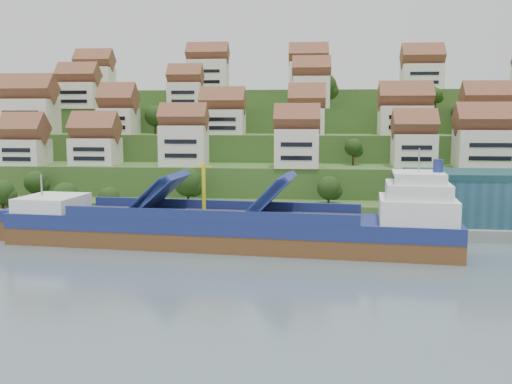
# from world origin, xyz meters

# --- Properties ---
(ground) EXTENTS (300.00, 300.00, 0.00)m
(ground) POSITION_xyz_m (0.00, 0.00, 0.00)
(ground) COLOR slate
(ground) RESTS_ON ground
(quay) EXTENTS (180.00, 14.00, 2.20)m
(quay) POSITION_xyz_m (20.00, 15.00, 1.10)
(quay) COLOR gray
(quay) RESTS_ON ground
(pebble_beach) EXTENTS (45.00, 20.00, 1.00)m
(pebble_beach) POSITION_xyz_m (-58.00, 12.00, 0.50)
(pebble_beach) COLOR gray
(pebble_beach) RESTS_ON ground
(hillside) EXTENTS (260.00, 128.00, 31.00)m
(hillside) POSITION_xyz_m (0.00, 103.55, 10.66)
(hillside) COLOR #2D4C1E
(hillside) RESTS_ON ground
(hillside_village) EXTENTS (160.35, 64.15, 29.83)m
(hillside_village) POSITION_xyz_m (-0.30, 59.89, 24.02)
(hillside_village) COLOR silver
(hillside_village) RESTS_ON ground
(hillside_trees) EXTENTS (134.10, 62.47, 32.04)m
(hillside_trees) POSITION_xyz_m (-10.49, 46.24, 17.55)
(hillside_trees) COLOR #213D14
(hillside_trees) RESTS_ON ground
(flagpole) EXTENTS (1.28, 0.16, 8.00)m
(flagpole) POSITION_xyz_m (18.11, 10.00, 6.88)
(flagpole) COLOR gray
(flagpole) RESTS_ON quay
(cargo_ship) EXTENTS (79.31, 19.29, 17.42)m
(cargo_ship) POSITION_xyz_m (-9.71, 0.53, 3.31)
(cargo_ship) COLOR brown
(cargo_ship) RESTS_ON ground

